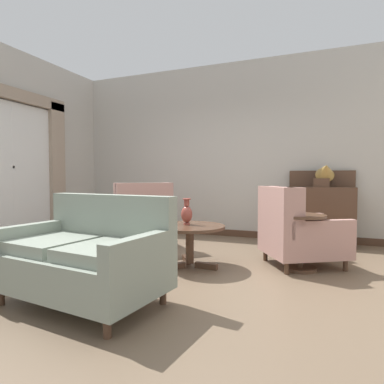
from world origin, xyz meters
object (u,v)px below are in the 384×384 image
at_px(coffee_table, 190,233).
at_px(porcelain_vase, 187,213).
at_px(settee, 86,257).
at_px(armchair_near_window, 297,233).
at_px(gramophone, 324,174).
at_px(side_table, 300,236).
at_px(sideboard, 321,212).
at_px(armchair_far_left, 141,220).

distance_m(coffee_table, porcelain_vase, 0.25).
distance_m(porcelain_vase, settee, 1.51).
bearing_deg(armchair_near_window, gramophone, -44.34).
xyz_separation_m(side_table, sideboard, (0.21, 1.64, 0.13)).
bearing_deg(settee, coffee_table, 80.63).
xyz_separation_m(porcelain_vase, side_table, (1.33, 0.31, -0.25)).
height_order(side_table, sideboard, sideboard).
relative_size(settee, gramophone, 3.26).
bearing_deg(porcelain_vase, side_table, 13.22).
relative_size(coffee_table, side_table, 1.30).
xyz_separation_m(coffee_table, gramophone, (1.53, 1.90, 0.74)).
bearing_deg(porcelain_vase, settee, -103.55).
bearing_deg(armchair_far_left, gramophone, 158.67).
relative_size(porcelain_vase, armchair_far_left, 0.28).
height_order(coffee_table, porcelain_vase, porcelain_vase).
xyz_separation_m(settee, side_table, (1.68, 1.75, 0.00)).
bearing_deg(gramophone, settee, -120.32).
xyz_separation_m(side_table, gramophone, (0.26, 1.55, 0.76)).
height_order(coffee_table, armchair_far_left, armchair_far_left).
bearing_deg(armchair_near_window, settee, 108.56).
distance_m(coffee_table, armchair_far_left, 1.32).
distance_m(side_table, sideboard, 1.66).
bearing_deg(coffee_table, porcelain_vase, 144.30).
bearing_deg(sideboard, coffee_table, -126.78).
distance_m(coffee_table, armchair_near_window, 1.32).
bearing_deg(side_table, settee, -133.67).
relative_size(coffee_table, armchair_near_window, 0.74).
bearing_deg(armchair_near_window, porcelain_vase, 79.54).
bearing_deg(settee, side_table, 53.01).
distance_m(side_table, gramophone, 1.75).
bearing_deg(sideboard, gramophone, -62.45).
bearing_deg(coffee_table, gramophone, 51.22).
distance_m(porcelain_vase, sideboard, 2.49).
relative_size(coffee_table, sideboard, 0.71).
bearing_deg(coffee_table, settee, -106.06).
bearing_deg(sideboard, armchair_far_left, -153.78).
bearing_deg(sideboard, porcelain_vase, -128.37).
xyz_separation_m(porcelain_vase, armchair_far_left, (-1.06, 0.67, -0.23)).
distance_m(porcelain_vase, side_table, 1.39).
xyz_separation_m(armchair_near_window, armchair_far_left, (-2.33, 0.18, 0.02)).
xyz_separation_m(coffee_table, settee, (-0.40, -1.40, -0.02)).
height_order(armchair_far_left, gramophone, gramophone).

